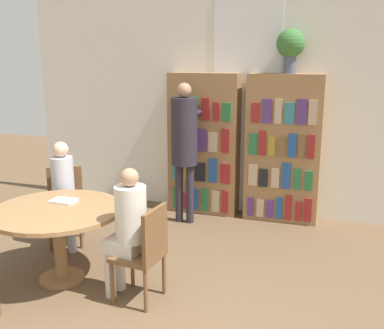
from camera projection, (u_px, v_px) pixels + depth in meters
The scene contains 11 objects.
wall_back at pixel (246, 105), 6.10m from camera, with size 6.40×0.07×3.00m.
bookshelf_left at pixel (204, 144), 6.20m from camera, with size 0.96×0.34×1.94m.
bookshelf_right at pixel (283, 149), 5.88m from camera, with size 0.96×0.34×1.94m.
flower_vase at pixel (290, 46), 5.57m from camera, with size 0.35×0.35×0.54m.
reading_table at pixel (58, 220), 4.31m from camera, with size 1.25×1.25×0.74m.
chair_left_side at pixel (65, 201), 5.26m from camera, with size 0.55×0.55×0.89m.
chair_far_side at pixel (145, 250), 3.96m from camera, with size 0.44×0.44×0.89m.
seated_reader_left at pixel (63, 190), 5.04m from camera, with size 0.38×0.40×1.23m.
seated_reader_right at pixel (127, 225), 3.98m from camera, with size 0.39×0.31×1.22m.
librarian_standing at pixel (184, 138), 5.73m from camera, with size 0.33×0.60×1.83m.
open_book_on_table at pixel (63, 201), 4.45m from camera, with size 0.24×0.18×0.03m.
Camera 1 is at (1.17, -2.30, 2.16)m, focal length 42.00 mm.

